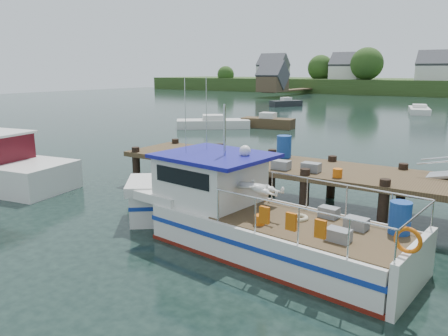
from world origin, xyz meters
The scene contains 6 objects.
ground_plane centered at (0.00, 0.00, 0.00)m, with size 160.00×160.00×0.00m, color black.
lobster_boat centered at (1.49, -4.42, 0.82)m, with size 9.44×3.66×4.54m.
moored_rowboat centered at (-9.47, 18.36, 0.47)m, with size 4.51×2.00×1.27m.
moored_a centered at (-13.21, 15.69, 0.41)m, with size 5.97×5.24×1.10m.
moored_d centered at (-1.01, 38.70, 0.37)m, with size 3.28×6.20×1.00m.
moored_e centered at (-17.64, 39.47, 0.45)m, with size 3.53×4.49×1.20m.
Camera 1 is at (7.25, -14.26, 4.71)m, focal length 35.00 mm.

